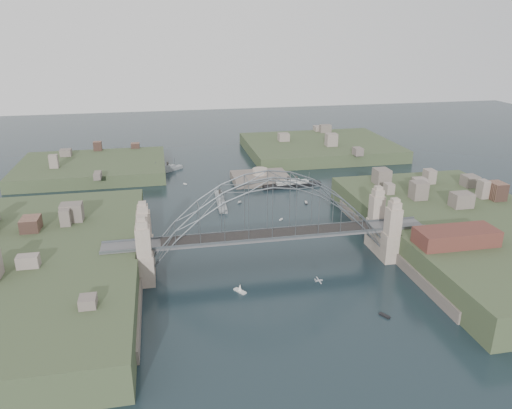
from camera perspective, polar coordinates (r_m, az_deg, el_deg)
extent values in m
plane|color=black|center=(128.53, 1.58, -6.94)|extent=(500.00, 500.00, 0.00)
cube|color=#555457|center=(125.06, 1.62, -3.68)|extent=(84.00, 6.00, 0.70)
cube|color=#535A5F|center=(122.17, 1.93, -4.01)|extent=(84.00, 0.25, 0.50)
cube|color=#535A5F|center=(127.52, 1.32, -2.92)|extent=(84.00, 0.25, 0.50)
cube|color=black|center=(124.84, 1.62, -3.45)|extent=(55.20, 5.20, 0.35)
cube|color=gray|center=(117.62, -13.03, -5.41)|extent=(3.40, 3.40, 17.70)
cube|color=gray|center=(126.73, -12.95, -3.47)|extent=(3.40, 3.40, 17.70)
cube|color=gray|center=(130.70, 15.73, -2.98)|extent=(3.40, 3.40, 17.70)
cube|color=gray|center=(138.95, 13.93, -1.39)|extent=(3.40, 3.40, 17.70)
cube|color=gray|center=(124.23, -12.81, -6.44)|extent=(4.08, 13.80, 8.00)
cube|color=gray|center=(136.68, 14.62, -4.04)|extent=(4.08, 13.80, 8.00)
cube|color=#364428|center=(129.08, -24.66, -7.84)|extent=(50.00, 90.00, 12.00)
cube|color=#5D534B|center=(125.83, -14.54, -7.77)|extent=(6.00, 70.00, 4.00)
cube|color=#364428|center=(150.48, 23.72, -3.69)|extent=(50.00, 90.00, 12.00)
cube|color=#5D534B|center=(139.62, 16.00, -5.00)|extent=(6.00, 70.00, 4.00)
cube|color=#364428|center=(216.36, -18.64, 3.62)|extent=(60.00, 45.00, 9.00)
cube|color=#364428|center=(241.00, 7.44, 6.24)|extent=(70.00, 55.00, 9.50)
cube|color=#5D534B|center=(194.46, 0.47, 2.58)|extent=(22.00, 16.00, 7.00)
cylinder|color=gray|center=(193.08, 0.47, 3.91)|extent=(6.00, 6.00, 2.40)
cube|color=#592D26|center=(129.33, 22.51, -3.52)|extent=(20.00, 8.00, 4.00)
cube|color=#555457|center=(120.52, 23.49, -10.41)|extent=(4.00, 22.00, 1.40)
cube|color=gray|center=(170.79, -4.19, 0.29)|extent=(3.49, 20.73, 1.84)
cube|color=gray|center=(170.32, -4.20, 0.73)|extent=(2.47, 11.42, 1.38)
cube|color=gray|center=(169.98, -4.21, 1.06)|extent=(1.70, 5.21, 0.92)
cylinder|color=black|center=(168.35, -4.17, 1.15)|extent=(0.99, 0.99, 1.84)
cylinder|color=black|center=(171.08, -4.26, 1.47)|extent=(0.99, 0.99, 1.84)
cylinder|color=#535A5F|center=(163.97, -4.02, 0.54)|extent=(0.18, 0.18, 4.59)
cylinder|color=#535A5F|center=(175.64, -4.40, 1.89)|extent=(0.18, 0.18, 4.59)
cube|color=gray|center=(210.36, -10.55, 3.88)|extent=(14.85, 12.83, 1.73)
cube|color=gray|center=(210.00, -10.57, 4.22)|extent=(8.47, 7.43, 1.30)
cube|color=gray|center=(209.74, -10.59, 4.47)|extent=(4.17, 3.76, 0.86)
cylinder|color=black|center=(208.79, -10.86, 4.60)|extent=(0.86, 0.86, 1.73)
cylinder|color=black|center=(210.29, -10.35, 4.75)|extent=(0.86, 0.86, 1.73)
cylinder|color=#535A5F|center=(206.43, -11.69, 4.30)|extent=(0.17, 0.17, 4.32)
cylinder|color=#535A5F|center=(212.84, -9.54, 4.92)|extent=(0.17, 0.17, 4.32)
cube|color=black|center=(188.34, 4.26, 2.22)|extent=(23.32, 5.17, 1.68)
cube|color=beige|center=(187.95, 4.27, 2.58)|extent=(12.88, 3.47, 1.26)
cube|color=beige|center=(187.66, 4.28, 2.86)|extent=(5.91, 2.24, 0.84)
cylinder|color=black|center=(186.90, 3.82, 3.03)|extent=(1.14, 1.14, 1.68)
cylinder|color=black|center=(188.00, 4.75, 3.11)|extent=(1.14, 1.14, 1.68)
cylinder|color=#535A5F|center=(185.27, 2.27, 2.84)|extent=(0.17, 0.17, 4.21)
cylinder|color=#535A5F|center=(189.97, 6.25, 3.18)|extent=(0.17, 0.17, 4.21)
cube|color=#A7A9AE|center=(108.51, 7.41, -8.86)|extent=(1.62, 0.30, 0.28)
cube|color=#A7A9AE|center=(108.49, 7.41, -8.84)|extent=(0.29, 3.24, 0.06)
cube|color=#A7A9AE|center=(108.19, 7.01, -8.85)|extent=(0.16, 1.01, 0.35)
cube|color=beige|center=(142.97, -7.19, -4.08)|extent=(2.17, 2.45, 0.45)
cylinder|color=#535A5F|center=(142.54, -7.20, -3.70)|extent=(0.08, 0.08, 2.20)
cone|color=silver|center=(142.54, -7.20, -3.70)|extent=(1.55, 1.59, 1.92)
cube|color=beige|center=(156.12, 2.97, -1.78)|extent=(1.45, 1.52, 0.45)
cube|color=beige|center=(115.79, -1.90, -10.16)|extent=(2.84, 3.43, 0.45)
cylinder|color=#535A5F|center=(115.26, -1.90, -9.71)|extent=(0.08, 0.08, 2.20)
cone|color=silver|center=(115.26, -1.90, -9.71)|extent=(1.53, 1.59, 1.92)
cube|color=beige|center=(171.13, 5.90, 0.17)|extent=(1.17, 2.57, 0.45)
cube|color=beige|center=(171.00, 5.91, 0.30)|extent=(0.90, 1.57, 0.40)
cylinder|color=black|center=(170.84, 5.91, 0.44)|extent=(0.16, 0.16, 0.70)
cube|color=beige|center=(180.96, -13.63, 0.82)|extent=(2.80, 2.80, 0.45)
cylinder|color=#535A5F|center=(180.62, -13.66, 1.14)|extent=(0.08, 0.08, 2.20)
cone|color=silver|center=(180.62, -13.66, 1.14)|extent=(1.58, 1.58, 1.92)
cube|color=beige|center=(170.66, -1.93, 0.21)|extent=(1.68, 1.20, 0.45)
cube|color=beige|center=(170.52, -1.93, 0.34)|extent=(1.07, 0.84, 0.40)
cylinder|color=black|center=(170.37, -1.94, 0.48)|extent=(0.16, 0.16, 0.70)
cube|color=beige|center=(110.56, 14.89, -12.54)|extent=(1.93, 2.58, 0.45)
cube|color=beige|center=(192.76, -8.35, 2.40)|extent=(1.44, 1.86, 0.45)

